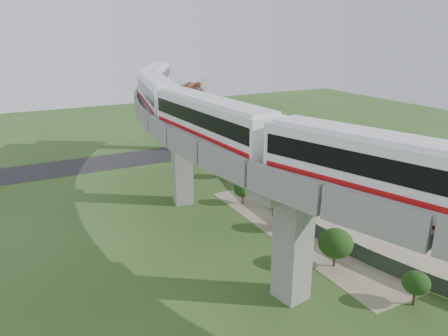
{
  "coord_description": "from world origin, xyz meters",
  "views": [
    {
      "loc": [
        -16.39,
        -33.02,
        19.12
      ],
      "look_at": [
        0.2,
        -1.11,
        7.5
      ],
      "focal_mm": 35.0,
      "sensor_mm": 36.0,
      "label": 1
    }
  ],
  "objects_px": {
    "metro_train": "(204,105)",
    "car_white": "(357,219)",
    "car_dark": "(279,189)",
    "car_red": "(347,210)"
  },
  "relations": [
    {
      "from": "car_red",
      "to": "car_dark",
      "type": "distance_m",
      "value": 8.98
    },
    {
      "from": "metro_train",
      "to": "car_red",
      "type": "distance_m",
      "value": 19.09
    },
    {
      "from": "car_white",
      "to": "car_red",
      "type": "bearing_deg",
      "value": 53.33
    },
    {
      "from": "metro_train",
      "to": "car_dark",
      "type": "relative_size",
      "value": 14.54
    },
    {
      "from": "car_white",
      "to": "car_red",
      "type": "relative_size",
      "value": 0.91
    },
    {
      "from": "metro_train",
      "to": "car_white",
      "type": "xyz_separation_m",
      "value": [
        13.76,
        -6.73,
        -11.71
      ]
    },
    {
      "from": "metro_train",
      "to": "car_red",
      "type": "xyz_separation_m",
      "value": [
        14.38,
        -4.6,
        -11.67
      ]
    },
    {
      "from": "car_white",
      "to": "car_dark",
      "type": "relative_size",
      "value": 0.78
    },
    {
      "from": "metro_train",
      "to": "car_dark",
      "type": "distance_m",
      "value": 16.85
    },
    {
      "from": "metro_train",
      "to": "car_white",
      "type": "bearing_deg",
      "value": -26.07
    }
  ]
}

